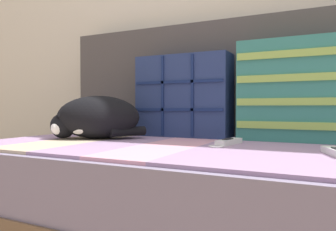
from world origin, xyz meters
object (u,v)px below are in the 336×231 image
throw_pillow_quilted (183,96)px  throw_pillow_striped (300,90)px  couch (234,198)px  sleeping_cat (95,118)px  game_remote_far (228,142)px

throw_pillow_quilted → throw_pillow_striped: bearing=-0.1°
couch → throw_pillow_striped: bearing=52.4°
throw_pillow_striped → sleeping_cat: (-0.75, -0.26, -0.11)m
throw_pillow_quilted → sleeping_cat: (-0.28, -0.26, -0.09)m
sleeping_cat → game_remote_far: sleeping_cat is taller
sleeping_cat → game_remote_far: 0.55m
sleeping_cat → throw_pillow_striped: bearing=18.9°
couch → sleeping_cat: sleeping_cat is taller
couch → throw_pillow_quilted: throw_pillow_quilted is taller
couch → throw_pillow_striped: (0.18, 0.24, 0.37)m
couch → sleeping_cat: 0.63m
sleeping_cat → couch: bearing=2.1°
game_remote_far → sleeping_cat: bearing=-176.0°
throw_pillow_striped → throw_pillow_quilted: bearing=179.9°
throw_pillow_quilted → game_remote_far: bearing=-39.9°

